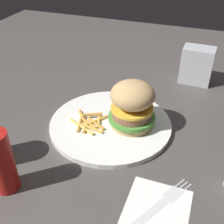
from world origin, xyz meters
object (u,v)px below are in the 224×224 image
at_px(napkin, 158,207).
at_px(fork, 158,205).
at_px(plate, 112,124).
at_px(napkin_dispenser, 197,65).
at_px(fries_pile, 89,123).
at_px(ketchup_bottle, 2,162).
at_px(sandwich, 132,104).

height_order(napkin, fork, fork).
distance_m(plate, napkin_dispenser, 0.34).
xyz_separation_m(fries_pile, napkin_dispenser, (-0.32, 0.21, 0.04)).
height_order(plate, fries_pile, fries_pile).
distance_m(plate, napkin, 0.25).
xyz_separation_m(napkin, ketchup_bottle, (0.05, -0.27, 0.06)).
bearing_deg(ketchup_bottle, sandwich, 147.08).
bearing_deg(plate, fries_pile, -63.12).
distance_m(napkin_dispenser, ketchup_bottle, 0.61).
height_order(plate, napkin, plate).
distance_m(sandwich, fork, 0.24).
bearing_deg(fork, fries_pile, -128.85).
distance_m(sandwich, fries_pile, 0.11).
bearing_deg(plate, ketchup_bottle, -25.91).
xyz_separation_m(plate, sandwich, (-0.01, 0.05, 0.06)).
relative_size(fries_pile, ketchup_bottle, 0.73).
distance_m(fork, ketchup_bottle, 0.28).
bearing_deg(fries_pile, plate, 116.88).
distance_m(napkin, ketchup_bottle, 0.28).
bearing_deg(ketchup_bottle, plate, 154.09).
relative_size(napkin, fork, 0.69).
distance_m(sandwich, ketchup_bottle, 0.30).
height_order(fries_pile, napkin, fries_pile).
bearing_deg(napkin_dispenser, napkin, 91.66).
relative_size(sandwich, napkin, 1.01).
bearing_deg(napkin_dispenser, sandwich, 70.82).
relative_size(napkin, napkin_dispenser, 1.01).
relative_size(plate, napkin, 2.64).
xyz_separation_m(sandwich, napkin_dispenser, (-0.29, 0.11, -0.01)).
xyz_separation_m(sandwich, ketchup_bottle, (0.25, -0.16, -0.00)).
xyz_separation_m(fries_pile, fork, (0.16, 0.20, -0.01)).
height_order(plate, ketchup_bottle, ketchup_bottle).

